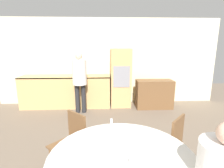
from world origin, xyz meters
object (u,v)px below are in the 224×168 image
object	(u,v)px
chair_far_left	(72,140)
cup	(105,138)
sideboard	(154,94)
bowl_centre	(136,161)
person_standing	(80,76)
oven_unit	(121,78)
chair_far_right	(169,142)

from	to	relation	value
chair_far_left	cup	size ratio (longest dim) A/B	8.99
sideboard	bowl_centre	xyz separation A→B (m)	(-1.19, -3.47, 0.38)
person_standing	cup	distance (m)	2.90
person_standing	oven_unit	bearing A→B (deg)	25.25
sideboard	chair_far_right	world-z (taller)	chair_far_right
person_standing	bowl_centre	size ratio (longest dim) A/B	12.60
chair_far_right	person_standing	world-z (taller)	person_standing
oven_unit	bowl_centre	size ratio (longest dim) A/B	13.25
oven_unit	cup	bearing A→B (deg)	-98.40
cup	chair_far_right	bearing A→B (deg)	24.68
chair_far_left	bowl_centre	distance (m)	1.18
person_standing	cup	size ratio (longest dim) A/B	16.48
person_standing	sideboard	bearing A→B (deg)	7.79
sideboard	cup	world-z (taller)	cup
sideboard	cup	bearing A→B (deg)	-115.16
oven_unit	chair_far_left	size ratio (longest dim) A/B	1.93
cup	chair_far_left	bearing A→B (deg)	132.42
chair_far_left	cup	world-z (taller)	chair_far_left
chair_far_right	bowl_centre	bearing A→B (deg)	4.62
chair_far_left	person_standing	size ratio (longest dim) A/B	0.55
sideboard	chair_far_right	size ratio (longest dim) A/B	1.18
chair_far_left	chair_far_right	bearing A→B (deg)	40.90
oven_unit	person_standing	size ratio (longest dim) A/B	1.05
chair_far_left	bowl_centre	size ratio (longest dim) A/B	6.87
oven_unit	bowl_centre	xyz separation A→B (m)	(-0.22, -3.72, -0.06)
person_standing	cup	bearing A→B (deg)	-77.27
sideboard	cup	xyz separation A→B (m)	(-1.46, -3.11, 0.40)
chair_far_right	person_standing	xyz separation A→B (m)	(-1.53, 2.41, 0.50)
person_standing	bowl_centre	bearing A→B (deg)	-74.08
sideboard	chair_far_right	xyz separation A→B (m)	(-0.57, -2.69, 0.09)
person_standing	bowl_centre	xyz separation A→B (m)	(0.91, -3.19, -0.21)
oven_unit	chair_far_right	distance (m)	2.99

